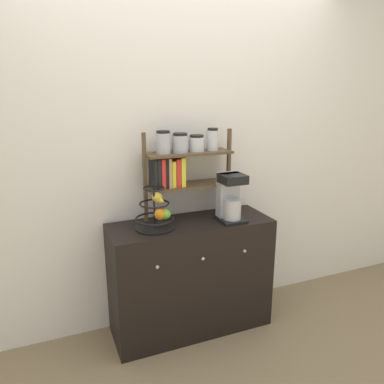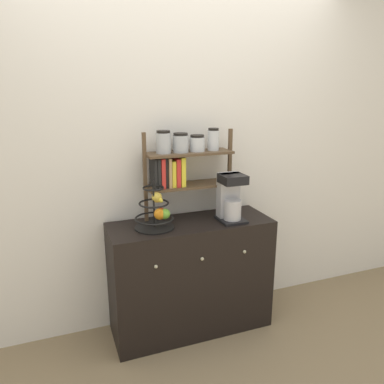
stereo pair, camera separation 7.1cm
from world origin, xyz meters
name	(u,v)px [view 1 (the left image)]	position (x,y,z in m)	size (l,w,h in m)	color
ground_plane	(202,342)	(0.00, 0.00, 0.00)	(12.00, 12.00, 0.00)	#847051
wall_back	(178,152)	(0.00, 0.46, 1.30)	(7.00, 0.05, 2.60)	silver
sideboard	(191,276)	(0.00, 0.21, 0.42)	(1.16, 0.44, 0.84)	black
coffee_maker	(230,197)	(0.28, 0.16, 1.01)	(0.18, 0.20, 0.34)	black
fruit_stand	(157,212)	(-0.25, 0.18, 0.96)	(0.26, 0.26, 0.34)	black
shelf_hutch	(180,162)	(-0.03, 0.32, 1.26)	(0.66, 0.20, 0.64)	brown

